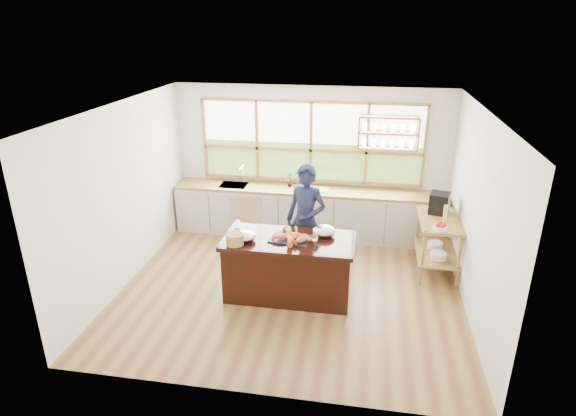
% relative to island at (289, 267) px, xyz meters
% --- Properties ---
extents(ground_plane, '(5.00, 5.00, 0.00)m').
position_rel_island_xyz_m(ground_plane, '(0.00, 0.20, -0.45)').
color(ground_plane, olive).
extents(room_shell, '(5.02, 4.52, 2.71)m').
position_rel_island_xyz_m(room_shell, '(0.02, 0.71, 1.30)').
color(room_shell, silver).
rests_on(room_shell, ground_plane).
extents(back_counter, '(4.90, 0.63, 0.90)m').
position_rel_island_xyz_m(back_counter, '(-0.02, 2.14, 0.00)').
color(back_counter, '#BAB7B0').
rests_on(back_counter, ground_plane).
extents(right_shelf_unit, '(0.62, 1.10, 0.90)m').
position_rel_island_xyz_m(right_shelf_unit, '(2.19, 1.09, 0.15)').
color(right_shelf_unit, olive).
rests_on(right_shelf_unit, ground_plane).
extents(island, '(1.85, 0.90, 0.90)m').
position_rel_island_xyz_m(island, '(0.00, 0.00, 0.00)').
color(island, black).
rests_on(island, ground_plane).
extents(cook, '(0.75, 0.61, 1.79)m').
position_rel_island_xyz_m(cook, '(0.15, 0.71, 0.44)').
color(cook, '#161933').
rests_on(cook, ground_plane).
extents(potted_plant, '(0.17, 0.13, 0.28)m').
position_rel_island_xyz_m(potted_plant, '(-0.36, 2.20, 0.58)').
color(potted_plant, slate).
rests_on(potted_plant, back_counter).
extents(cutting_board, '(0.44, 0.35, 0.01)m').
position_rel_island_xyz_m(cutting_board, '(0.18, 2.14, 0.45)').
color(cutting_board, '#4FCF39').
rests_on(cutting_board, back_counter).
extents(espresso_machine, '(0.36, 0.37, 0.33)m').
position_rel_island_xyz_m(espresso_machine, '(2.19, 1.36, 0.61)').
color(espresso_machine, black).
rests_on(espresso_machine, right_shelf_unit).
extents(wine_bottle, '(0.08, 0.08, 0.27)m').
position_rel_island_xyz_m(wine_bottle, '(2.24, 1.00, 0.58)').
color(wine_bottle, '#A2B15E').
rests_on(wine_bottle, right_shelf_unit).
extents(fruit_bowl, '(0.22, 0.22, 0.11)m').
position_rel_island_xyz_m(fruit_bowl, '(2.14, 0.70, 0.49)').
color(fruit_bowl, white).
rests_on(fruit_bowl, right_shelf_unit).
extents(slate_board, '(0.60, 0.48, 0.02)m').
position_rel_island_xyz_m(slate_board, '(0.03, -0.01, 0.45)').
color(slate_board, black).
rests_on(slate_board, island).
extents(lobster_pile, '(0.52, 0.48, 0.08)m').
position_rel_island_xyz_m(lobster_pile, '(0.05, -0.04, 0.50)').
color(lobster_pile, '#EA5329').
rests_on(lobster_pile, slate_board).
extents(mixing_bowl_left, '(0.30, 0.30, 0.14)m').
position_rel_island_xyz_m(mixing_bowl_left, '(-0.59, -0.14, 0.51)').
color(mixing_bowl_left, '#B0B2B6').
rests_on(mixing_bowl_left, island).
extents(mixing_bowl_right, '(0.33, 0.33, 0.16)m').
position_rel_island_xyz_m(mixing_bowl_right, '(0.48, 0.20, 0.52)').
color(mixing_bowl_right, '#B0B2B6').
rests_on(mixing_bowl_right, island).
extents(wine_glass, '(0.08, 0.08, 0.22)m').
position_rel_island_xyz_m(wine_glass, '(0.40, -0.24, 0.61)').
color(wine_glass, white).
rests_on(wine_glass, island).
extents(wicker_basket, '(0.25, 0.25, 0.16)m').
position_rel_island_xyz_m(wicker_basket, '(-0.70, -0.29, 0.52)').
color(wicker_basket, '#A57B40').
rests_on(wicker_basket, island).
extents(parchment_roll, '(0.15, 0.31, 0.08)m').
position_rel_island_xyz_m(parchment_roll, '(-0.81, 0.24, 0.49)').
color(parchment_roll, white).
rests_on(parchment_roll, island).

